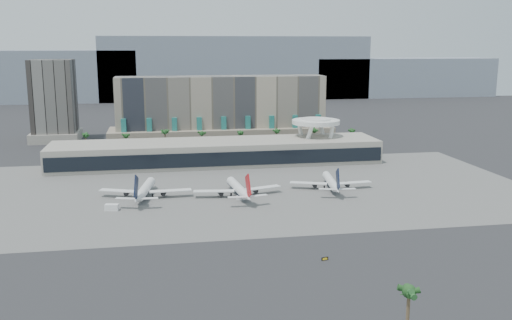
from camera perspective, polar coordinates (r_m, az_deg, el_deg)
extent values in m
plane|color=#232326|center=(194.53, -0.43, -6.94)|extent=(900.00, 900.00, 0.00)
cube|color=#5B5B59|center=(246.74, -2.55, -2.94)|extent=(260.00, 130.00, 0.06)
cube|color=gray|center=(669.77, -23.07, 7.70)|extent=(260.00, 60.00, 55.00)
cube|color=gray|center=(658.77, -2.09, 9.20)|extent=(300.00, 60.00, 70.00)
cube|color=gray|center=(714.84, 14.17, 8.04)|extent=(220.00, 60.00, 45.00)
cube|color=tan|center=(361.56, -3.48, 5.06)|extent=(130.00, 22.00, 42.00)
cube|color=gray|center=(361.74, -3.42, 2.50)|extent=(140.00, 30.00, 10.00)
cube|color=#22756D|center=(349.51, -13.06, 2.57)|extent=(3.00, 2.00, 18.00)
cube|color=#22756D|center=(349.00, -10.60, 2.66)|extent=(3.00, 2.00, 18.00)
cube|color=#22756D|center=(349.13, -8.13, 2.74)|extent=(3.00, 2.00, 18.00)
cube|color=#22756D|center=(349.90, -5.68, 2.82)|extent=(3.00, 2.00, 18.00)
cube|color=#22756D|center=(351.31, -3.23, 2.89)|extent=(3.00, 2.00, 18.00)
cube|color=#22756D|center=(353.35, -0.82, 2.96)|extent=(3.00, 2.00, 18.00)
cube|color=#22756D|center=(356.02, 1.57, 3.02)|extent=(3.00, 2.00, 18.00)
cube|color=#22756D|center=(359.29, 3.92, 3.08)|extent=(3.00, 2.00, 18.00)
cube|color=#22756D|center=(363.15, 6.22, 3.13)|extent=(3.00, 2.00, 18.00)
cube|color=black|center=(389.02, -19.56, 5.61)|extent=(26.00, 26.00, 52.00)
cube|color=#AEA799|center=(391.79, -19.33, 2.27)|extent=(30.00, 30.00, 6.00)
cube|color=#AEA799|center=(298.79, -3.93, 0.77)|extent=(170.00, 32.00, 12.00)
cube|color=black|center=(283.08, -3.58, 0.07)|extent=(168.00, 0.60, 7.00)
cube|color=black|center=(297.52, -3.95, 2.14)|extent=(170.00, 12.00, 2.50)
cylinder|color=white|center=(321.91, 6.75, 2.40)|extent=(6.98, 6.99, 21.89)
cylinder|color=white|center=(318.51, 4.56, 2.35)|extent=(6.98, 6.99, 21.89)
cylinder|color=white|center=(306.37, 5.15, 1.97)|extent=(6.98, 6.99, 21.89)
cylinder|color=white|center=(309.90, 7.43, 2.03)|extent=(6.98, 6.99, 21.89)
cylinder|color=white|center=(312.78, 6.01, 3.82)|extent=(26.00, 26.00, 2.20)
cylinder|color=white|center=(312.61, 6.01, 4.05)|extent=(16.00, 16.00, 1.20)
cylinder|color=brown|center=(334.02, -16.61, 1.46)|extent=(0.70, 0.70, 12.00)
sphere|color=#1F4B1E|center=(333.12, -16.67, 2.42)|extent=(2.80, 2.80, 2.80)
cylinder|color=brown|center=(332.13, -12.84, 1.60)|extent=(0.70, 0.70, 12.00)
sphere|color=#1F4B1E|center=(331.23, -12.89, 2.57)|extent=(2.80, 2.80, 2.80)
cylinder|color=brown|center=(331.70, -9.05, 1.73)|extent=(0.70, 0.70, 12.00)
sphere|color=#1F4B1E|center=(330.80, -9.08, 2.70)|extent=(2.80, 2.80, 2.80)
cylinder|color=brown|center=(332.65, -5.43, 1.85)|extent=(0.70, 0.70, 12.00)
sphere|color=#1F4B1E|center=(331.75, -5.45, 2.82)|extent=(2.80, 2.80, 2.80)
cylinder|color=brown|center=(335.20, -1.51, 1.97)|extent=(0.70, 0.70, 12.00)
sphere|color=#1F4B1E|center=(334.30, -1.51, 2.94)|extent=(2.80, 2.80, 2.80)
cylinder|color=brown|center=(339.08, 2.18, 2.08)|extent=(0.70, 0.70, 12.00)
sphere|color=#1F4B1E|center=(338.20, 2.18, 3.03)|extent=(2.80, 2.80, 2.80)
cylinder|color=brown|center=(344.33, 5.76, 2.17)|extent=(0.70, 0.70, 12.00)
sphere|color=#1F4B1E|center=(343.46, 5.78, 3.11)|extent=(2.80, 2.80, 2.80)
cylinder|color=brown|center=(351.21, 9.38, 2.26)|extent=(0.70, 0.70, 12.00)
sphere|color=#1F4B1E|center=(350.35, 9.41, 3.18)|extent=(2.80, 2.80, 2.80)
cylinder|color=white|center=(238.12, -11.00, -2.84)|extent=(8.01, 25.99, 3.77)
cylinder|color=black|center=(238.15, -11.00, -2.87)|extent=(7.85, 25.47, 3.70)
cone|color=white|center=(252.20, -10.39, -2.01)|extent=(4.43, 4.81, 3.77)
cone|color=white|center=(222.27, -11.78, -3.83)|extent=(5.13, 9.00, 3.77)
cube|color=white|center=(239.50, -13.48, -3.01)|extent=(17.17, 9.76, 0.33)
cube|color=white|center=(235.66, -8.55, -3.05)|extent=(17.12, 4.48, 0.33)
cylinder|color=black|center=(239.55, -12.78, -3.20)|extent=(2.67, 4.07, 2.07)
cylinder|color=black|center=(236.77, -9.21, -3.24)|extent=(2.67, 4.07, 2.07)
cube|color=black|center=(219.70, -11.90, -2.69)|extent=(1.89, 8.52, 9.93)
cube|color=white|center=(222.14, -12.90, -3.76)|extent=(7.82, 4.26, 0.24)
cube|color=white|center=(220.45, -10.75, -3.79)|extent=(7.60, 2.28, 0.24)
cylinder|color=black|center=(248.32, -10.56, -2.86)|extent=(0.47, 0.47, 1.51)
cylinder|color=black|center=(238.46, -11.73, -3.51)|extent=(0.66, 0.66, 1.51)
cylinder|color=black|center=(237.34, -10.30, -3.52)|extent=(0.66, 0.66, 1.51)
cylinder|color=white|center=(236.10, -1.86, -2.77)|extent=(6.00, 25.34, 3.68)
cylinder|color=black|center=(236.14, -1.86, -2.81)|extent=(5.88, 24.84, 3.61)
cone|color=white|center=(249.72, -2.63, -1.99)|extent=(4.05, 4.47, 3.68)
cone|color=white|center=(220.79, -0.88, -3.71)|extent=(4.43, 8.59, 3.68)
cube|color=white|center=(233.31, -4.23, -3.12)|extent=(16.88, 5.58, 0.32)
cube|color=white|center=(237.85, 0.57, -2.80)|extent=(16.91, 8.45, 0.32)
cylinder|color=black|center=(234.50, -3.59, -3.26)|extent=(2.36, 3.85, 2.02)
cylinder|color=black|center=(237.80, -0.10, -3.03)|extent=(2.36, 3.85, 2.02)
cube|color=#AB1317|center=(218.28, -0.79, -2.59)|extent=(1.23, 8.37, 9.69)
cube|color=white|center=(218.85, -1.87, -3.73)|extent=(7.45, 2.37, 0.23)
cube|color=white|center=(220.84, 0.22, -3.58)|extent=(7.63, 3.67, 0.23)
cylinder|color=black|center=(245.98, -2.39, -2.81)|extent=(0.46, 0.46, 1.47)
cylinder|color=black|center=(235.24, -2.50, -3.48)|extent=(0.64, 0.64, 1.47)
cylinder|color=black|center=(236.57, -1.11, -3.39)|extent=(0.64, 0.64, 1.47)
cylinder|color=white|center=(249.63, 7.46, -2.11)|extent=(6.77, 24.39, 3.54)
cylinder|color=black|center=(249.66, 7.46, -2.14)|extent=(6.64, 23.90, 3.47)
cone|color=white|center=(262.91, 6.96, -1.40)|extent=(4.04, 4.42, 3.54)
cone|color=white|center=(234.66, 8.09, -2.94)|extent=(4.58, 8.37, 3.54)
cube|color=white|center=(247.47, 5.27, -2.31)|extent=(16.18, 8.72, 0.31)
cube|color=white|center=(250.72, 9.69, -2.24)|extent=(16.14, 4.70, 0.31)
cylinder|color=black|center=(248.46, 5.86, -2.47)|extent=(2.41, 3.77, 1.95)
cylinder|color=black|center=(250.82, 9.07, -2.42)|extent=(2.41, 3.77, 1.95)
cube|color=black|center=(232.29, 8.18, -1.92)|extent=(1.53, 8.02, 9.31)
cube|color=white|center=(233.03, 7.17, -2.91)|extent=(7.34, 3.80, 0.22)
cube|color=white|center=(234.45, 9.09, -2.87)|extent=(7.08, 1.97, 0.22)
cylinder|color=black|center=(259.23, 7.10, -2.15)|extent=(0.44, 0.44, 1.42)
cylinder|color=black|center=(248.92, 6.84, -2.72)|extent=(0.62, 0.62, 1.42)
cylinder|color=black|center=(249.86, 8.12, -2.70)|extent=(0.62, 0.62, 1.42)
cube|color=white|center=(222.07, -14.22, -4.61)|extent=(5.40, 3.36, 2.46)
cube|color=silver|center=(229.98, -1.59, -3.81)|extent=(3.61, 2.90, 1.62)
cube|color=black|center=(168.94, 6.90, -9.77)|extent=(2.12, 0.76, 0.96)
cube|color=gold|center=(168.79, 6.92, -9.79)|extent=(1.51, 0.39, 0.58)
cylinder|color=black|center=(168.80, 6.64, -9.85)|extent=(0.12, 0.12, 0.58)
cylinder|color=black|center=(169.22, 7.15, -9.81)|extent=(0.12, 0.12, 0.58)
sphere|color=#1F4B1E|center=(118.00, 15.06, -12.56)|extent=(2.80, 2.80, 2.80)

